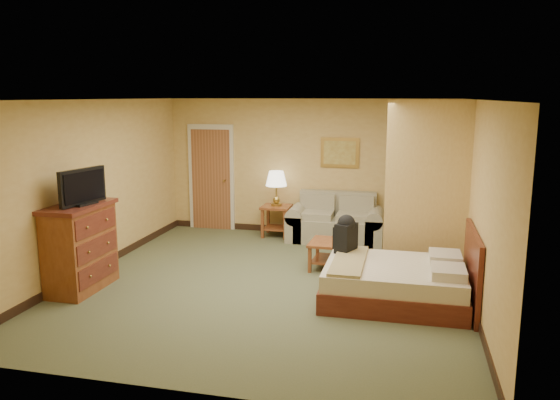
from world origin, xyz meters
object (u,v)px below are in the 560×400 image
(coffee_table, at_px, (332,249))
(dresser, at_px, (80,247))
(loveseat, at_px, (336,225))
(bed, at_px, (400,281))

(coffee_table, xyz_separation_m, dresser, (-3.25, -1.71, 0.30))
(coffee_table, height_order, dresser, dresser)
(coffee_table, bearing_deg, loveseat, 95.57)
(dresser, bearing_deg, loveseat, 47.65)
(loveseat, relative_size, dresser, 1.46)
(bed, bearing_deg, loveseat, 113.01)
(coffee_table, bearing_deg, bed, -48.28)
(coffee_table, xyz_separation_m, bed, (1.05, -1.18, -0.04))
(coffee_table, relative_size, dresser, 0.58)
(loveseat, height_order, dresser, dresser)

